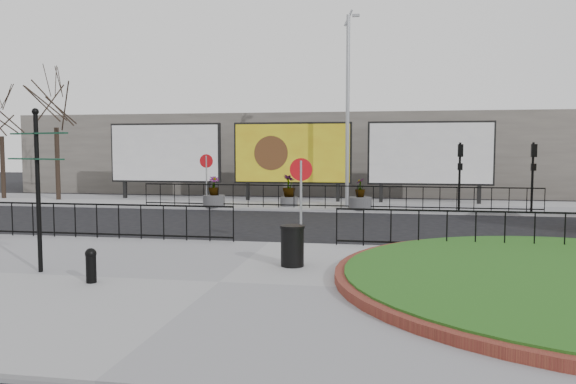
% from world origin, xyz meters
% --- Properties ---
extents(ground, '(90.00, 90.00, 0.00)m').
position_xyz_m(ground, '(0.00, 0.00, 0.00)').
color(ground, black).
rests_on(ground, ground).
extents(pavement_near, '(30.00, 10.00, 0.12)m').
position_xyz_m(pavement_near, '(0.00, -5.00, 0.06)').
color(pavement_near, gray).
rests_on(pavement_near, ground).
extents(pavement_far, '(44.00, 6.00, 0.12)m').
position_xyz_m(pavement_far, '(0.00, 12.00, 0.06)').
color(pavement_far, gray).
rests_on(pavement_far, ground).
extents(railing_near_left, '(10.00, 0.10, 1.10)m').
position_xyz_m(railing_near_left, '(-6.00, -0.30, 0.67)').
color(railing_near_left, black).
rests_on(railing_near_left, pavement_near).
extents(railing_near_right, '(9.00, 0.10, 1.10)m').
position_xyz_m(railing_near_right, '(6.50, -0.30, 0.67)').
color(railing_near_right, black).
rests_on(railing_near_right, pavement_near).
extents(railing_far, '(18.00, 0.10, 1.10)m').
position_xyz_m(railing_far, '(1.00, 9.30, 0.67)').
color(railing_far, black).
rests_on(railing_far, pavement_far).
extents(speed_sign_far, '(0.64, 0.07, 2.47)m').
position_xyz_m(speed_sign_far, '(-5.00, 9.40, 1.92)').
color(speed_sign_far, gray).
rests_on(speed_sign_far, pavement_far).
extents(speed_sign_near, '(0.64, 0.07, 2.47)m').
position_xyz_m(speed_sign_near, '(1.00, -0.40, 1.92)').
color(speed_sign_near, gray).
rests_on(speed_sign_near, pavement_near).
extents(billboard_left, '(6.20, 0.31, 4.10)m').
position_xyz_m(billboard_left, '(-8.50, 12.97, 2.60)').
color(billboard_left, black).
rests_on(billboard_left, pavement_far).
extents(billboard_mid, '(6.20, 0.31, 4.10)m').
position_xyz_m(billboard_mid, '(-1.50, 12.97, 2.60)').
color(billboard_mid, black).
rests_on(billboard_mid, pavement_far).
extents(billboard_right, '(6.20, 0.31, 4.10)m').
position_xyz_m(billboard_right, '(5.50, 12.97, 2.60)').
color(billboard_right, black).
rests_on(billboard_right, pavement_far).
extents(lamp_post, '(0.74, 0.18, 9.23)m').
position_xyz_m(lamp_post, '(1.51, 11.00, 4.83)').
color(lamp_post, gray).
rests_on(lamp_post, pavement_far).
extents(signal_pole_a, '(0.22, 0.26, 3.00)m').
position_xyz_m(signal_pole_a, '(6.50, 9.34, 2.10)').
color(signal_pole_a, black).
rests_on(signal_pole_a, pavement_far).
extents(signal_pole_b, '(0.22, 0.26, 3.00)m').
position_xyz_m(signal_pole_b, '(9.50, 9.34, 2.10)').
color(signal_pole_b, black).
rests_on(signal_pole_b, pavement_far).
extents(tree_left, '(2.00, 2.00, 7.00)m').
position_xyz_m(tree_left, '(-14.00, 11.50, 3.62)').
color(tree_left, '#2D2119').
rests_on(tree_left, pavement_far).
extents(tree_mid, '(2.00, 2.00, 6.20)m').
position_xyz_m(tree_mid, '(-17.50, 11.80, 3.22)').
color(tree_mid, '#2D2119').
rests_on(tree_mid, pavement_far).
extents(building_backdrop, '(40.00, 10.00, 5.00)m').
position_xyz_m(building_backdrop, '(0.00, 22.00, 2.50)').
color(building_backdrop, slate).
rests_on(building_backdrop, ground).
extents(fingerpost_sign, '(1.67, 0.76, 3.62)m').
position_xyz_m(fingerpost_sign, '(-4.19, -4.78, 2.30)').
color(fingerpost_sign, black).
rests_on(fingerpost_sign, pavement_near).
extents(bollard, '(0.23, 0.23, 0.71)m').
position_xyz_m(bollard, '(-2.56, -5.51, 0.51)').
color(bollard, black).
rests_on(bollard, pavement_near).
extents(litter_bin, '(0.58, 0.58, 0.96)m').
position_xyz_m(litter_bin, '(1.23, -3.21, 0.60)').
color(litter_bin, black).
rests_on(litter_bin, pavement_near).
extents(planter_a, '(1.03, 1.03, 1.43)m').
position_xyz_m(planter_a, '(-4.64, 9.40, 0.59)').
color(planter_a, '#4C4C4F').
rests_on(planter_a, pavement_far).
extents(planter_b, '(0.84, 0.84, 1.51)m').
position_xyz_m(planter_b, '(-1.20, 10.27, 0.76)').
color(planter_b, '#4C4C4F').
rests_on(planter_b, pavement_far).
extents(planter_c, '(1.05, 1.05, 1.40)m').
position_xyz_m(planter_c, '(2.20, 9.46, 0.56)').
color(planter_c, '#4C4C4F').
rests_on(planter_c, pavement_far).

